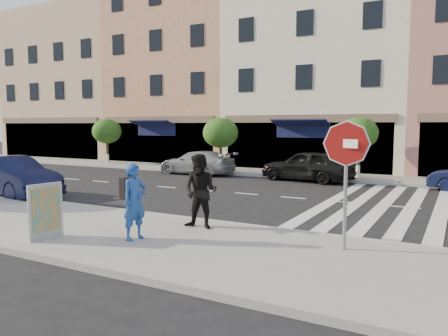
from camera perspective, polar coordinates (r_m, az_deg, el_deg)
ground at (r=14.32m, az=-4.06°, el=-5.60°), size 120.00×120.00×0.00m
sidewalk_near at (r=11.41m, az=-14.42°, el=-8.30°), size 60.00×4.50×0.15m
sidewalk_far at (r=24.19m, az=10.18°, el=-0.87°), size 60.00×3.00×0.15m
building_west_far at (r=41.44m, az=-17.29°, el=9.85°), size 12.00×9.00×12.00m
building_west_mid at (r=34.55m, az=-4.23°, el=12.65°), size 10.00×9.00×14.00m
building_centre at (r=30.04m, az=13.16°, el=10.69°), size 11.00×9.00×11.00m
street_tree_wa at (r=31.28m, az=-15.05°, el=4.63°), size 2.00×2.00×3.05m
street_tree_wb at (r=25.89m, az=-0.45°, el=4.59°), size 2.10×2.10×3.06m
street_tree_c at (r=23.07m, az=17.22°, el=4.33°), size 1.90×1.90×3.04m
stop_sign at (r=9.45m, az=15.67°, el=1.39°), size 0.95×0.25×2.74m
photographer at (r=10.26m, az=-11.59°, el=-4.30°), size 0.52×0.71×1.78m
walker at (r=11.14m, az=-3.08°, el=-3.07°), size 0.99×0.81×1.91m
poster_board at (r=10.95m, az=-22.25°, el=-5.35°), size 0.34×0.85×1.30m
car_near_mid at (r=18.94m, az=-26.12°, el=-1.01°), size 4.90×2.13×1.57m
car_far_left at (r=24.71m, az=-3.62°, el=0.71°), size 4.66×2.08×1.33m
car_far_mid at (r=22.05m, az=10.81°, el=0.33°), size 4.80×2.46×1.56m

